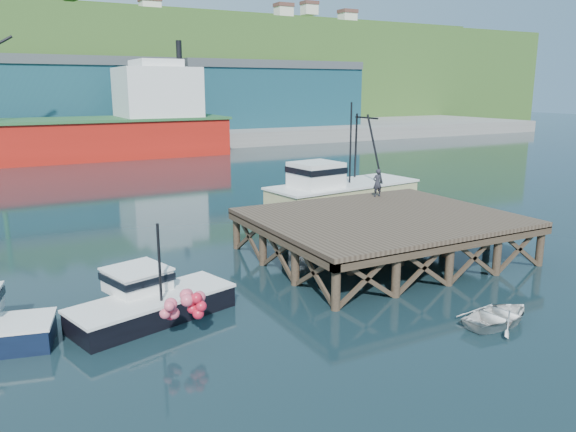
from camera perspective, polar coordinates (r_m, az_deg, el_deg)
ground at (r=25.46m, az=-0.59°, el=-5.87°), size 300.00×300.00×0.00m
wharf at (r=27.67m, az=9.71°, el=-0.33°), size 12.00×10.00×2.62m
far_quay at (r=92.29m, az=-21.50°, el=7.62°), size 160.00×40.00×2.00m
warehouse_mid at (r=87.06m, az=-21.37°, el=10.99°), size 28.00×16.00×9.00m
warehouse_right at (r=95.67m, az=-2.91°, el=11.95°), size 30.00×16.00×9.00m
cargo_ship at (r=69.55m, az=-26.27°, el=7.62°), size 55.50×10.00×13.75m
hillside at (r=121.87m, az=-23.75°, el=13.24°), size 220.00×50.00×22.00m
boat_black at (r=21.22m, az=-13.92°, el=-8.26°), size 6.32×5.24×3.68m
trawler at (r=38.12m, az=5.36°, el=2.76°), size 11.22×5.24×7.24m
dinghy at (r=21.56m, az=20.64°, el=-9.44°), size 3.22×2.45×0.63m
dockworker at (r=32.26m, az=9.07°, el=3.35°), size 0.60×0.41×1.58m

